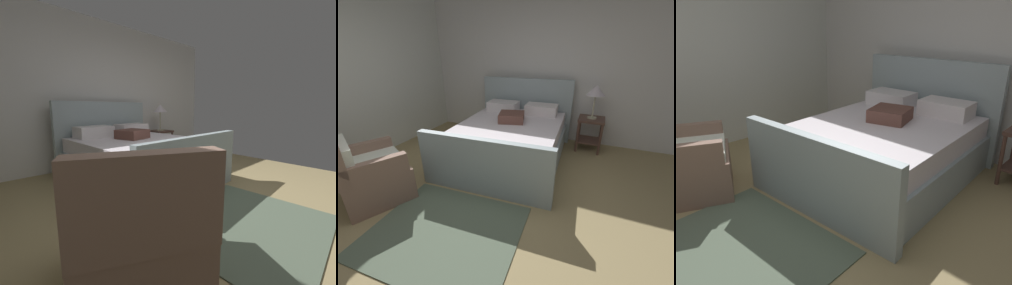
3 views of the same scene
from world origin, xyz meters
The scene contains 7 objects.
ground_plane centered at (0.00, 0.00, -0.01)m, with size 4.90×5.61×0.02m, color #958257.
wall_back centered at (0.00, 2.86, 1.35)m, with size 5.02×0.12×2.69m, color silver.
bed centered at (-0.24, 1.62, 0.35)m, with size 1.89×2.28×1.21m.
nightstand_right centered at (0.96, 2.47, 0.40)m, with size 0.44×0.44×0.60m.
table_lamp_right centered at (0.96, 2.47, 1.07)m, with size 0.31×0.31×0.58m.
armchair centered at (-1.39, -0.09, 0.35)m, with size 0.97×0.97×0.90m.
area_rug centered at (-0.24, -0.21, 0.01)m, with size 1.52×1.26×0.01m, color #53614F.
Camera 1 is at (-2.04, -1.04, 1.09)m, focal length 22.16 mm.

